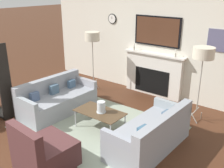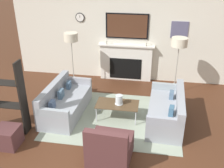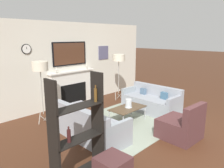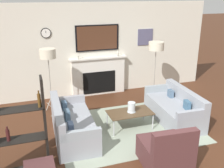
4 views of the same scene
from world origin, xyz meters
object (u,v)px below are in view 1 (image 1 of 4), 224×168
Objects in this scene: hurricane_candle at (101,107)px; floor_lamp_right at (204,54)px; coffee_table at (100,113)px; armchair at (44,153)px; couch_right at (151,135)px; couch_left at (57,100)px; floor_lamp_left at (92,37)px.

floor_lamp_right is (1.39, 1.58, 1.00)m from hurricane_candle.
coffee_table is 4.39× the size of hurricane_candle.
floor_lamp_right is at bearing 66.24° from armchair.
floor_lamp_right is at bearing 80.87° from couch_right.
armchair is (-1.10, -1.50, -0.01)m from couch_right.
couch_left is 7.95× the size of hurricane_candle.
floor_lamp_left reaches higher than coffee_table.
hurricane_candle is at bearing 7.79° from coffee_table.
couch_right is 1.07× the size of floor_lamp_left.
floor_lamp_right is at bearing 0.00° from floor_lamp_left.
couch_right is 3.38m from floor_lamp_left.
coffee_table is 0.61× the size of floor_lamp_left.
coffee_table is at bearing -131.97° from floor_lamp_right.
armchair is at bearing -113.76° from floor_lamp_right.
couch_left is 1.81× the size of coffee_table.
couch_right is 1.99m from floor_lamp_right.
floor_lamp_right is at bearing 48.68° from hurricane_candle.
coffee_table is at bearing -179.02° from couch_right.
couch_left is 1.38m from hurricane_candle.
floor_lamp_right reaches higher than couch_right.
couch_left is at bearing -81.07° from floor_lamp_left.
floor_lamp_right is (1.42, 1.58, 1.13)m from coffee_table.
armchair is 0.53× the size of floor_lamp_right.
armchair is (1.40, -1.51, -0.00)m from couch_left.
couch_right is 2.03× the size of armchair.
floor_lamp_left is at bearing 118.25° from armchair.
floor_lamp_left is (-1.57, 1.58, 1.12)m from coffee_table.
couch_left reaches higher than hurricane_candle.
couch_right is at bearing 0.98° from coffee_table.
couch_right is at bearing 0.76° from hurricane_candle.
armchair is at bearing -126.16° from couch_right.
floor_lamp_left is 3.00m from floor_lamp_right.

